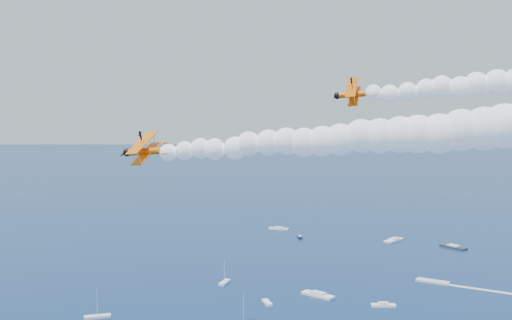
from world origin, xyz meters
The scene contains 5 objects.
biplane_lead centered at (3.62, 25.63, 60.49)m, with size 6.95×7.80×4.70m, color #D84F04, non-canonical shape.
biplane_trail centered at (-20.83, 2.83, 51.79)m, with size 7.68×8.61×5.19m, color #F76605, non-canonical shape.
smoke_trail_trail centered at (13.45, 12.04, 54.54)m, with size 69.92×24.02×12.65m, color white, non-canonical shape.
spectator_boats centered at (-10.80, 112.64, 0.35)m, with size 207.58×170.92×0.70m.
boat_wakes centered at (-10.58, 110.97, 0.03)m, with size 167.86×211.85×0.04m.
Camera 1 is at (36.89, -67.40, 58.04)m, focal length 42.03 mm.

